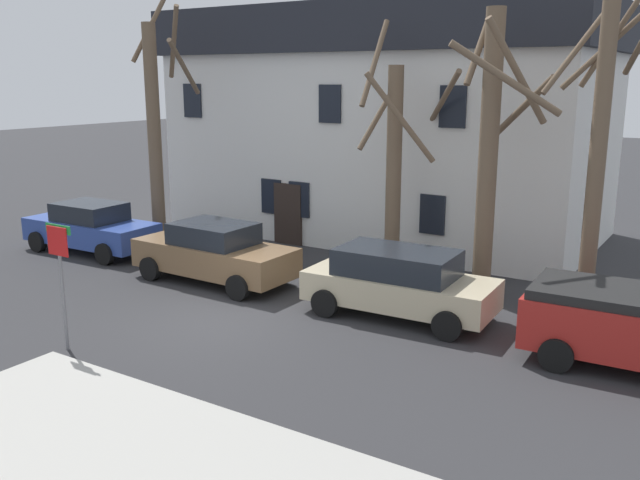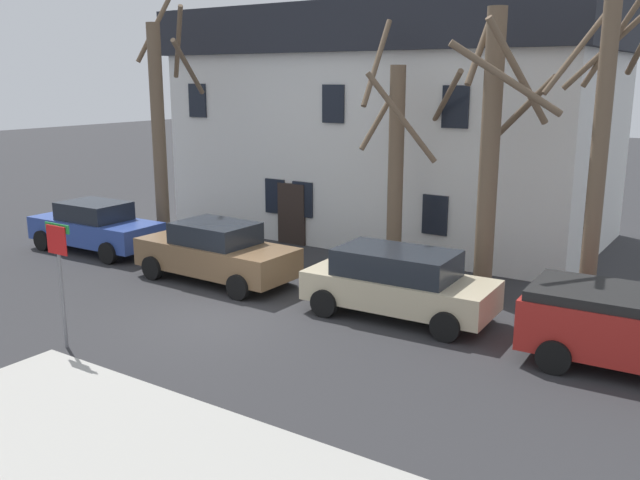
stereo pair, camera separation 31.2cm
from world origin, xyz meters
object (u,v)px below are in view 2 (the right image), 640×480
(car_brown_sedan, at_px, (216,252))
(car_blue_sedan, at_px, (95,227))
(building_main, at_px, (393,122))
(tree_bare_near, at_px, (161,126))
(car_beige_wagon, at_px, (398,282))
(street_sign_pole, at_px, (59,262))
(tree_bare_far, at_px, (492,148))
(tree_bare_end, at_px, (600,145))
(bicycle_leaning, at_px, (204,236))
(tree_bare_mid, at_px, (397,160))

(car_brown_sedan, bearing_deg, car_blue_sedan, 176.13)
(car_blue_sedan, relative_size, car_brown_sedan, 0.98)
(building_main, xyz_separation_m, car_blue_sedan, (-6.60, -8.30, -3.21))
(tree_bare_near, bearing_deg, car_blue_sedan, -116.07)
(car_beige_wagon, relative_size, street_sign_pole, 1.70)
(tree_bare_far, relative_size, car_blue_sedan, 1.54)
(car_blue_sedan, bearing_deg, tree_bare_near, 63.93)
(tree_bare_far, xyz_separation_m, car_brown_sedan, (-6.85, -2.69, -3.08))
(tree_bare_end, height_order, car_brown_sedan, tree_bare_end)
(building_main, distance_m, car_brown_sedan, 9.30)
(tree_bare_near, relative_size, tree_bare_end, 1.00)
(tree_bare_far, xyz_separation_m, car_blue_sedan, (-12.50, -2.31, -3.09))
(tree_bare_near, bearing_deg, tree_bare_far, 0.86)
(tree_bare_far, distance_m, bicycle_leaning, 10.57)
(tree_bare_far, bearing_deg, car_blue_sedan, -169.53)
(tree_bare_end, relative_size, car_brown_sedan, 1.71)
(tree_bare_near, distance_m, tree_bare_mid, 8.56)
(tree_bare_mid, xyz_separation_m, street_sign_pole, (-3.25, -8.79, -1.47))
(tree_bare_far, distance_m, car_brown_sedan, 7.97)
(tree_bare_far, relative_size, car_beige_wagon, 1.58)
(tree_bare_far, relative_size, bicycle_leaning, 4.24)
(tree_bare_near, bearing_deg, tree_bare_end, 0.91)
(tree_bare_mid, bearing_deg, bicycle_leaning, -175.80)
(street_sign_pole, bearing_deg, tree_bare_far, 52.70)
(tree_bare_far, relative_size, street_sign_pole, 2.69)
(car_blue_sedan, bearing_deg, tree_bare_far, 10.47)
(car_blue_sedan, relative_size, car_beige_wagon, 1.03)
(car_blue_sedan, height_order, car_brown_sedan, car_brown_sedan)
(car_blue_sedan, xyz_separation_m, street_sign_pole, (6.29, -5.84, 1.07))
(bicycle_leaning, bearing_deg, tree_bare_near, -168.86)
(tree_bare_end, distance_m, car_blue_sedan, 15.56)
(tree_bare_end, relative_size, car_blue_sedan, 1.73)
(car_beige_wagon, bearing_deg, bicycle_leaning, 163.30)
(car_brown_sedan, bearing_deg, building_main, 83.80)
(tree_bare_near, xyz_separation_m, car_brown_sedan, (4.61, -2.52, -3.17))
(tree_bare_far, height_order, car_beige_wagon, tree_bare_far)
(building_main, height_order, street_sign_pole, building_main)
(building_main, distance_m, car_blue_sedan, 11.08)
(car_blue_sedan, height_order, street_sign_pole, street_sign_pole)
(car_blue_sedan, xyz_separation_m, car_beige_wagon, (11.28, -0.19, 0.04))
(car_brown_sedan, xyz_separation_m, street_sign_pole, (0.64, -5.46, 1.05))
(bicycle_leaning, bearing_deg, building_main, 55.35)
(car_blue_sedan, distance_m, car_beige_wagon, 11.28)
(building_main, relative_size, car_brown_sedan, 3.20)
(tree_bare_mid, relative_size, car_beige_wagon, 1.57)
(tree_bare_near, bearing_deg, car_brown_sedan, -28.68)
(tree_bare_mid, relative_size, car_brown_sedan, 1.51)
(street_sign_pole, distance_m, bicycle_leaning, 9.21)
(street_sign_pole, bearing_deg, building_main, 88.76)
(tree_bare_far, relative_size, tree_bare_end, 0.89)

